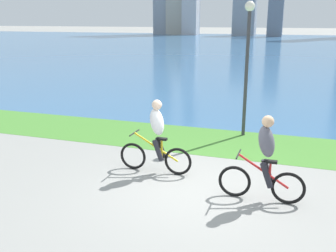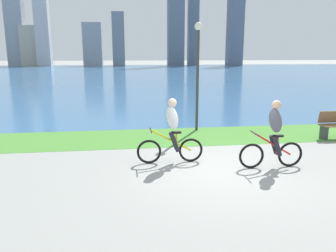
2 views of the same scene
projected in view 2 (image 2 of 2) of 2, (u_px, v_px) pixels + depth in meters
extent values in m
plane|color=gray|center=(221.00, 169.00, 7.92)|extent=(300.00, 300.00, 0.00)
cube|color=#478433|center=(193.00, 136.00, 11.07)|extent=(120.00, 2.53, 0.01)
cube|color=#386693|center=(139.00, 73.00, 50.03)|extent=(300.00, 77.95, 0.00)
torus|color=black|center=(149.00, 152.00, 8.23)|extent=(0.62, 0.06, 0.62)
torus|color=black|center=(191.00, 150.00, 8.37)|extent=(0.62, 0.06, 0.62)
cylinder|color=gold|center=(171.00, 140.00, 8.24)|extent=(1.05, 0.04, 0.60)
cylinder|color=gold|center=(176.00, 142.00, 8.27)|extent=(0.04, 0.04, 0.46)
cube|color=black|center=(176.00, 132.00, 8.22)|extent=(0.24, 0.10, 0.05)
cylinder|color=black|center=(151.00, 130.00, 8.12)|extent=(0.03, 0.52, 0.03)
ellipsoid|color=white|center=(172.00, 118.00, 8.12)|extent=(0.40, 0.36, 0.65)
sphere|color=beige|center=(172.00, 103.00, 8.04)|extent=(0.22, 0.22, 0.22)
cylinder|color=#26262D|center=(175.00, 143.00, 8.16)|extent=(0.27, 0.11, 0.49)
cylinder|color=#26262D|center=(174.00, 141.00, 8.36)|extent=(0.27, 0.11, 0.49)
torus|color=black|center=(251.00, 156.00, 7.87)|extent=(0.63, 0.06, 0.63)
torus|color=black|center=(290.00, 154.00, 8.00)|extent=(0.63, 0.06, 0.63)
cylinder|color=red|center=(273.00, 144.00, 7.88)|extent=(0.97, 0.04, 0.60)
cylinder|color=red|center=(277.00, 146.00, 7.91)|extent=(0.04, 0.04, 0.46)
cube|color=black|center=(278.00, 136.00, 7.85)|extent=(0.24, 0.10, 0.05)
cylinder|color=black|center=(255.00, 133.00, 7.76)|extent=(0.03, 0.52, 0.03)
ellipsoid|color=#595966|center=(275.00, 121.00, 7.76)|extent=(0.40, 0.36, 0.65)
sphere|color=#D8AD84|center=(276.00, 105.00, 7.68)|extent=(0.22, 0.22, 0.22)
cylinder|color=#26262D|center=(277.00, 147.00, 7.80)|extent=(0.27, 0.11, 0.49)
cylinder|color=#26262D|center=(274.00, 144.00, 8.00)|extent=(0.27, 0.11, 0.49)
cube|color=#38383D|center=(324.00, 132.00, 10.66)|extent=(0.08, 0.37, 0.45)
cylinder|color=#38383D|center=(197.00, 81.00, 11.59)|extent=(0.10, 0.10, 3.57)
sphere|color=white|center=(199.00, 26.00, 11.18)|extent=(0.28, 0.28, 0.28)
cube|color=#8C939E|center=(14.00, 13.00, 76.38)|extent=(3.99, 3.25, 24.51)
cube|color=#ADA899|center=(30.00, 46.00, 78.24)|extent=(3.74, 3.99, 9.46)
cube|color=slate|center=(42.00, 8.00, 77.03)|extent=(2.42, 3.86, 26.85)
cube|color=#B7B7BC|center=(43.00, 34.00, 76.49)|extent=(3.17, 2.80, 15.09)
cube|color=#8C939E|center=(93.00, 45.00, 78.01)|extent=(4.41, 3.74, 10.10)
cube|color=slate|center=(118.00, 39.00, 76.33)|extent=(2.84, 2.07, 12.41)
cube|color=slate|center=(176.00, 10.00, 78.10)|extent=(3.92, 2.81, 26.41)
cube|color=slate|center=(193.00, 29.00, 81.61)|extent=(2.48, 2.61, 18.25)
cube|color=slate|center=(236.00, 13.00, 79.78)|extent=(3.35, 3.92, 25.41)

